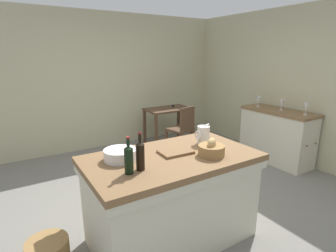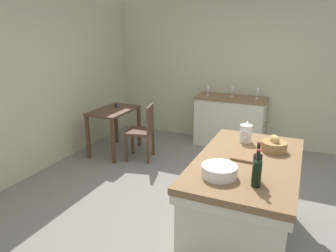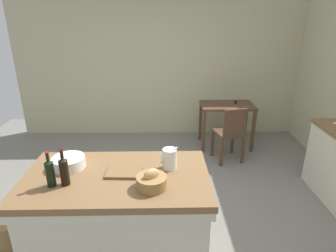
{
  "view_description": "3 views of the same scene",
  "coord_description": "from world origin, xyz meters",
  "px_view_note": "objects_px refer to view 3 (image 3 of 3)",
  "views": [
    {
      "loc": [
        -1.68,
        -2.57,
        1.82
      ],
      "look_at": [
        0.16,
        0.38,
        0.89
      ],
      "focal_mm": 28.62,
      "sensor_mm": 36.0,
      "label": 1
    },
    {
      "loc": [
        -3.18,
        -1.0,
        2.08
      ],
      "look_at": [
        0.29,
        0.54,
        0.89
      ],
      "focal_mm": 33.59,
      "sensor_mm": 36.0,
      "label": 2
    },
    {
      "loc": [
        0.01,
        -2.78,
        2.22
      ],
      "look_at": [
        0.08,
        0.34,
        1.0
      ],
      "focal_mm": 30.88,
      "sensor_mm": 36.0,
      "label": 3
    }
  ],
  "objects_px": {
    "pitcher": "(169,158)",
    "cutting_board": "(124,172)",
    "wooden_chair": "(230,132)",
    "wine_bottle_dark": "(64,171)",
    "wash_bowl": "(69,162)",
    "bread_basket": "(152,181)",
    "writing_desk": "(227,111)",
    "wicker_hamper": "(12,231)",
    "island_table": "(119,214)",
    "wine_bottle_amber": "(50,172)"
  },
  "relations": [
    {
      "from": "bread_basket",
      "to": "wicker_hamper",
      "type": "relative_size",
      "value": 0.7
    },
    {
      "from": "pitcher",
      "to": "bread_basket",
      "type": "distance_m",
      "value": 0.35
    },
    {
      "from": "wash_bowl",
      "to": "bread_basket",
      "type": "xyz_separation_m",
      "value": [
        0.77,
        -0.35,
        0.01
      ]
    },
    {
      "from": "pitcher",
      "to": "wine_bottle_dark",
      "type": "xyz_separation_m",
      "value": [
        -0.86,
        -0.25,
        0.03
      ]
    },
    {
      "from": "island_table",
      "to": "wine_bottle_amber",
      "type": "bearing_deg",
      "value": -163.38
    },
    {
      "from": "writing_desk",
      "to": "cutting_board",
      "type": "height_order",
      "value": "cutting_board"
    },
    {
      "from": "pitcher",
      "to": "wine_bottle_amber",
      "type": "height_order",
      "value": "wine_bottle_amber"
    },
    {
      "from": "wooden_chair",
      "to": "wine_bottle_dark",
      "type": "height_order",
      "value": "wine_bottle_dark"
    },
    {
      "from": "wine_bottle_amber",
      "to": "wicker_hamper",
      "type": "bearing_deg",
      "value": 151.92
    },
    {
      "from": "bread_basket",
      "to": "pitcher",
      "type": "bearing_deg",
      "value": 63.78
    },
    {
      "from": "cutting_board",
      "to": "wicker_hamper",
      "type": "relative_size",
      "value": 0.87
    },
    {
      "from": "wine_bottle_amber",
      "to": "island_table",
      "type": "bearing_deg",
      "value": 16.62
    },
    {
      "from": "island_table",
      "to": "writing_desk",
      "type": "relative_size",
      "value": 1.8
    },
    {
      "from": "writing_desk",
      "to": "wine_bottle_dark",
      "type": "relative_size",
      "value": 2.81
    },
    {
      "from": "pitcher",
      "to": "bread_basket",
      "type": "height_order",
      "value": "pitcher"
    },
    {
      "from": "island_table",
      "to": "writing_desk",
      "type": "bearing_deg",
      "value": 58.7
    },
    {
      "from": "wooden_chair",
      "to": "cutting_board",
      "type": "xyz_separation_m",
      "value": [
        -1.4,
        -1.88,
        0.42
      ]
    },
    {
      "from": "wash_bowl",
      "to": "cutting_board",
      "type": "height_order",
      "value": "wash_bowl"
    },
    {
      "from": "writing_desk",
      "to": "wine_bottle_dark",
      "type": "distance_m",
      "value": 3.28
    },
    {
      "from": "writing_desk",
      "to": "bread_basket",
      "type": "xyz_separation_m",
      "value": [
        -1.21,
        -2.7,
        0.32
      ]
    },
    {
      "from": "bread_basket",
      "to": "wicker_hamper",
      "type": "bearing_deg",
      "value": 165.24
    },
    {
      "from": "island_table",
      "to": "wine_bottle_dark",
      "type": "relative_size",
      "value": 5.05
    },
    {
      "from": "pitcher",
      "to": "bread_basket",
      "type": "relative_size",
      "value": 0.94
    },
    {
      "from": "bread_basket",
      "to": "wicker_hamper",
      "type": "height_order",
      "value": "bread_basket"
    },
    {
      "from": "writing_desk",
      "to": "pitcher",
      "type": "xyz_separation_m",
      "value": [
        -1.05,
        -2.39,
        0.36
      ]
    },
    {
      "from": "wooden_chair",
      "to": "wine_bottle_dark",
      "type": "xyz_separation_m",
      "value": [
        -1.85,
        -2.05,
        0.53
      ]
    },
    {
      "from": "wooden_chair",
      "to": "wine_bottle_amber",
      "type": "relative_size",
      "value": 2.97
    },
    {
      "from": "pitcher",
      "to": "wash_bowl",
      "type": "height_order",
      "value": "pitcher"
    },
    {
      "from": "bread_basket",
      "to": "wine_bottle_dark",
      "type": "height_order",
      "value": "wine_bottle_dark"
    },
    {
      "from": "wooden_chair",
      "to": "wine_bottle_dark",
      "type": "distance_m",
      "value": 2.81
    },
    {
      "from": "writing_desk",
      "to": "wine_bottle_amber",
      "type": "distance_m",
      "value": 3.36
    },
    {
      "from": "wash_bowl",
      "to": "wine_bottle_dark",
      "type": "xyz_separation_m",
      "value": [
        0.06,
        -0.29,
        0.08
      ]
    },
    {
      "from": "wooden_chair",
      "to": "island_table",
      "type": "bearing_deg",
      "value": -127.35
    },
    {
      "from": "wash_bowl",
      "to": "bread_basket",
      "type": "bearing_deg",
      "value": -24.52
    },
    {
      "from": "wash_bowl",
      "to": "bread_basket",
      "type": "distance_m",
      "value": 0.84
    },
    {
      "from": "wash_bowl",
      "to": "cutting_board",
      "type": "distance_m",
      "value": 0.53
    },
    {
      "from": "writing_desk",
      "to": "wicker_hamper",
      "type": "height_order",
      "value": "writing_desk"
    },
    {
      "from": "wash_bowl",
      "to": "pitcher",
      "type": "bearing_deg",
      "value": -2.48
    },
    {
      "from": "island_table",
      "to": "wicker_hamper",
      "type": "xyz_separation_m",
      "value": [
        -1.13,
        0.19,
        -0.33
      ]
    },
    {
      "from": "wicker_hamper",
      "to": "writing_desk",
      "type": "bearing_deg",
      "value": 41.1
    },
    {
      "from": "wine_bottle_dark",
      "to": "island_table",
      "type": "bearing_deg",
      "value": 18.87
    },
    {
      "from": "writing_desk",
      "to": "wine_bottle_amber",
      "type": "xyz_separation_m",
      "value": [
        -2.02,
        -2.65,
        0.38
      ]
    },
    {
      "from": "island_table",
      "to": "wicker_hamper",
      "type": "height_order",
      "value": "island_table"
    },
    {
      "from": "bread_basket",
      "to": "wine_bottle_amber",
      "type": "distance_m",
      "value": 0.82
    },
    {
      "from": "wooden_chair",
      "to": "wine_bottle_dark",
      "type": "bearing_deg",
      "value": -132.15
    },
    {
      "from": "writing_desk",
      "to": "cutting_board",
      "type": "bearing_deg",
      "value": -120.55
    },
    {
      "from": "island_table",
      "to": "wicker_hamper",
      "type": "relative_size",
      "value": 4.6
    },
    {
      "from": "pitcher",
      "to": "cutting_board",
      "type": "distance_m",
      "value": 0.42
    },
    {
      "from": "pitcher",
      "to": "cutting_board",
      "type": "relative_size",
      "value": 0.76
    },
    {
      "from": "writing_desk",
      "to": "pitcher",
      "type": "relative_size",
      "value": 3.88
    }
  ]
}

